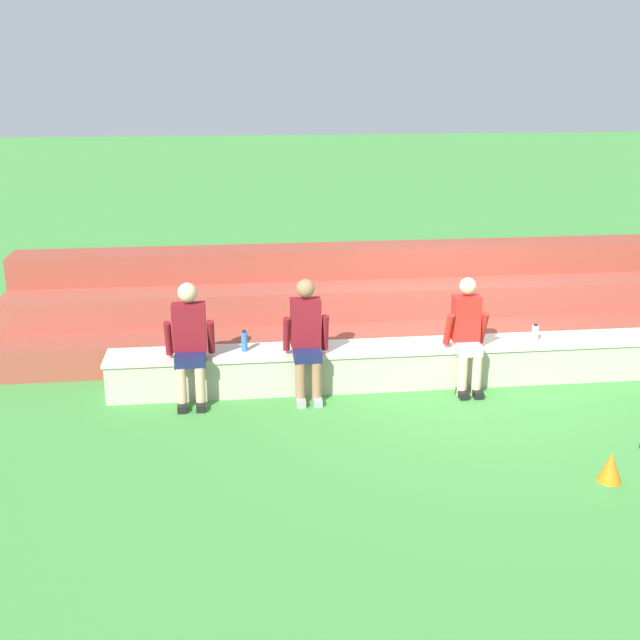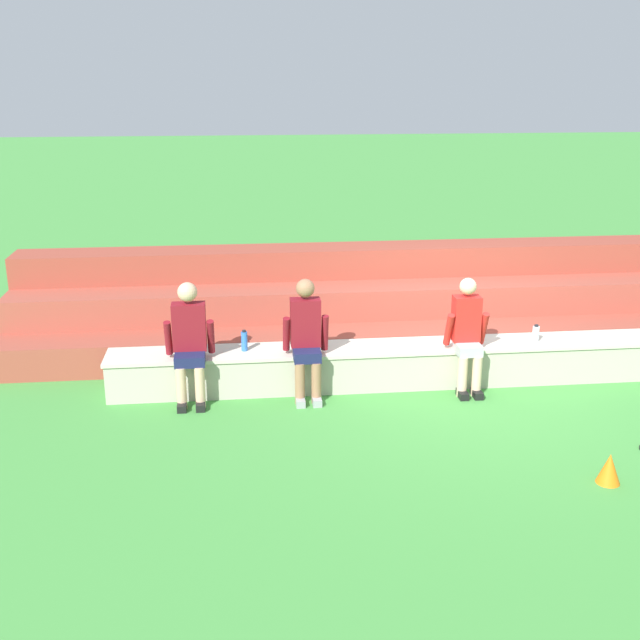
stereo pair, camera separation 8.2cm
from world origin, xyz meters
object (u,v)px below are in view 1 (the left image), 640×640
person_left_of_center (306,336)px  person_center (467,333)px  water_bottle_center_gap (535,333)px  person_far_left (190,340)px  sports_cone (611,467)px  water_bottle_mid_left (244,341)px

person_left_of_center → person_center: bearing=-0.7°
person_left_of_center → water_bottle_center_gap: person_left_of_center is taller
person_center → person_far_left: bearing=179.2°
person_far_left → water_bottle_center_gap: size_ratio=6.50×
person_left_of_center → person_center: 1.85m
water_bottle_center_gap → sports_cone: water_bottle_center_gap is taller
sports_cone → person_center: bearing=106.6°
water_bottle_center_gap → sports_cone: size_ratio=0.73×
person_center → water_bottle_center_gap: person_center is taller
person_left_of_center → sports_cone: size_ratio=4.79×
water_bottle_center_gap → water_bottle_mid_left: 3.46m
person_left_of_center → water_bottle_center_gap: bearing=4.5°
water_bottle_center_gap → water_bottle_mid_left: size_ratio=0.84×
person_center → person_left_of_center: bearing=179.3°
person_left_of_center → water_bottle_center_gap: 2.78m
person_left_of_center → sports_cone: (2.53, -2.29, -0.58)m
person_left_of_center → person_center: (1.85, -0.02, -0.03)m
person_far_left → water_bottle_mid_left: bearing=23.1°
person_center → water_bottle_center_gap: size_ratio=6.36×
water_bottle_center_gap → water_bottle_mid_left: (-3.46, 0.06, 0.02)m
sports_cone → person_far_left: bearing=148.9°
water_bottle_mid_left → water_bottle_center_gap: bearing=-1.0°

